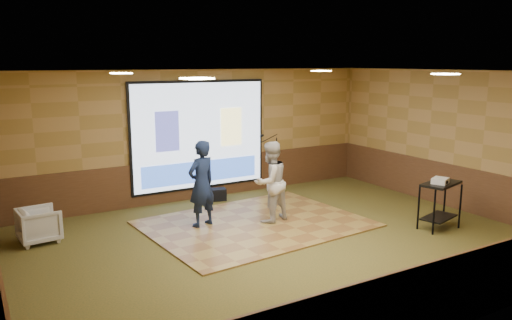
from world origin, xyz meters
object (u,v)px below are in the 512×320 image
player_left (202,184)px  projector (440,181)px  mic_stand (274,174)px  projector_screen (200,136)px  banquet_chair (39,225)px  player_right (270,182)px  duffel_bag (216,194)px  av_table (440,197)px  dance_floor (256,224)px

player_left → projector: size_ratio=5.36×
player_left → mic_stand: size_ratio=1.12×
projector_screen → banquet_chair: 4.06m
player_right → duffel_bag: 2.16m
av_table → projector_screen: bearing=125.2°
projector_screen → duffel_bag: (0.23, -0.34, -1.34)m
player_left → banquet_chair: 2.99m
projector_screen → player_right: (0.44, -2.37, -0.64)m
player_right → duffel_bag: (-0.21, 2.03, -0.70)m
player_right → projector_screen: bearing=-92.6°
mic_stand → banquet_chair: size_ratio=2.18×
dance_floor → player_right: player_right is taller
projector → banquet_chair: 7.39m
projector → banquet_chair: (-6.66, 3.15, -0.66)m
av_table → mic_stand: bearing=109.6°
dance_floor → duffel_bag: duffel_bag is taller
projector_screen → dance_floor: 2.76m
projector_screen → banquet_chair: projector_screen is taller
banquet_chair → dance_floor: bearing=-111.9°
player_left → projector: bearing=131.1°
player_right → av_table: size_ratio=1.76×
banquet_chair → av_table: bearing=-120.3°
player_left → av_table: 4.58m
player_right → av_table: (2.61, -1.95, -0.20)m
projector_screen → projector: (2.97, -4.36, -0.51)m
duffel_bag → player_left: bearing=-123.9°
dance_floor → player_left: bearing=157.8°
projector_screen → dance_floor: bearing=-86.9°
mic_stand → banquet_chair: bearing=-168.7°
projector → av_table: bearing=2.2°
projector → duffel_bag: (-2.74, 4.02, -0.83)m
av_table → dance_floor: bearing=145.7°
projector → duffel_bag: projector is taller
duffel_bag → banquet_chair: bearing=-167.4°
player_right → projector: player_right is taller
player_left → dance_floor: bearing=141.4°
player_right → av_table: 3.27m
banquet_chair → mic_stand: bearing=-88.3°
projector_screen → av_table: (3.05, -4.33, -0.84)m
dance_floor → av_table: bearing=-34.3°
dance_floor → mic_stand: bearing=48.8°
projector_screen → projector: size_ratio=10.61×
av_table → mic_stand: size_ratio=0.61×
dance_floor → av_table: size_ratio=4.49×
projector_screen → duffel_bag: size_ratio=7.63×
dance_floor → player_left: player_left is taller
player_left → projector: 4.52m
player_right → projector: size_ratio=5.16×
player_right → av_table: player_right is taller
player_left → player_right: player_left is taller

